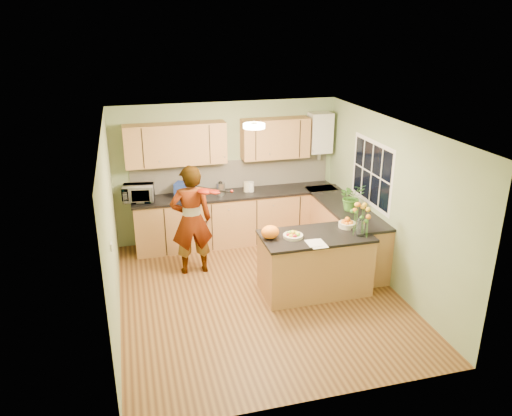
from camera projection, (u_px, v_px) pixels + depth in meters
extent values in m
plane|color=#543118|center=(259.00, 295.00, 7.37)|extent=(4.50, 4.50, 0.00)
cube|color=white|center=(260.00, 127.00, 6.48)|extent=(4.00, 4.50, 0.02)
cube|color=gray|center=(227.00, 172.00, 8.96)|extent=(4.00, 0.02, 2.50)
cube|color=gray|center=(320.00, 298.00, 4.89)|extent=(4.00, 0.02, 2.50)
cube|color=gray|center=(111.00, 231.00, 6.45)|extent=(0.02, 4.50, 2.50)
cube|color=gray|center=(389.00, 204.00, 7.41)|extent=(0.02, 4.50, 2.50)
cube|color=#AF7246|center=(236.00, 218.00, 9.00)|extent=(3.60, 0.60, 0.90)
cube|color=black|center=(236.00, 194.00, 8.82)|extent=(3.64, 0.62, 0.04)
cube|color=#AF7246|center=(344.00, 233.00, 8.39)|extent=(0.60, 2.20, 0.90)
cube|color=black|center=(345.00, 207.00, 8.22)|extent=(0.62, 2.24, 0.04)
cube|color=beige|center=(232.00, 174.00, 8.99)|extent=(3.60, 0.02, 0.52)
cube|color=#AF7246|center=(176.00, 144.00, 8.38)|extent=(1.70, 0.34, 0.70)
cube|color=#AF7246|center=(275.00, 138.00, 8.80)|extent=(1.20, 0.34, 0.70)
cube|color=white|center=(320.00, 133.00, 8.99)|extent=(0.40, 0.30, 0.72)
cylinder|color=#B7B7BC|center=(319.00, 154.00, 9.14)|extent=(0.06, 0.06, 0.20)
cube|color=white|center=(372.00, 173.00, 7.84)|extent=(0.01, 1.30, 1.05)
cube|color=black|center=(372.00, 173.00, 7.84)|extent=(0.01, 1.18, 0.92)
cube|color=white|center=(111.00, 247.00, 5.89)|extent=(0.02, 0.09, 0.09)
cylinder|color=#FFEABF|center=(254.00, 126.00, 6.77)|extent=(0.30, 0.30, 0.06)
cylinder|color=white|center=(254.00, 124.00, 6.76)|extent=(0.10, 0.10, 0.02)
cube|color=#AF7246|center=(315.00, 264.00, 7.34)|extent=(1.55, 0.78, 0.87)
cube|color=black|center=(316.00, 236.00, 7.18)|extent=(1.59, 0.82, 0.04)
cylinder|color=beige|center=(293.00, 236.00, 7.08)|extent=(0.28, 0.28, 0.04)
cylinder|color=beige|center=(347.00, 225.00, 7.43)|extent=(0.26, 0.26, 0.08)
cylinder|color=silver|center=(360.00, 228.00, 7.11)|extent=(0.12, 0.12, 0.24)
ellipsoid|color=orange|center=(270.00, 232.00, 7.02)|extent=(0.32, 0.30, 0.19)
cube|color=white|center=(317.00, 244.00, 6.87)|extent=(0.22, 0.31, 0.01)
imported|color=#E7A48D|center=(191.00, 220.00, 7.76)|extent=(0.65, 0.43, 1.77)
imported|color=white|center=(138.00, 193.00, 8.37)|extent=(0.55, 0.41, 0.28)
cube|color=navy|center=(185.00, 190.00, 8.55)|extent=(0.40, 0.35, 0.26)
cylinder|color=#B7B7BC|center=(221.00, 189.00, 8.70)|extent=(0.15, 0.15, 0.21)
sphere|color=black|center=(220.00, 181.00, 8.65)|extent=(0.08, 0.08, 0.08)
cylinder|color=beige|center=(247.00, 187.00, 8.86)|extent=(0.13, 0.13, 0.18)
cylinder|color=white|center=(251.00, 187.00, 8.86)|extent=(0.14, 0.14, 0.18)
imported|color=#3F7C29|center=(352.00, 197.00, 7.96)|extent=(0.42, 0.37, 0.45)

